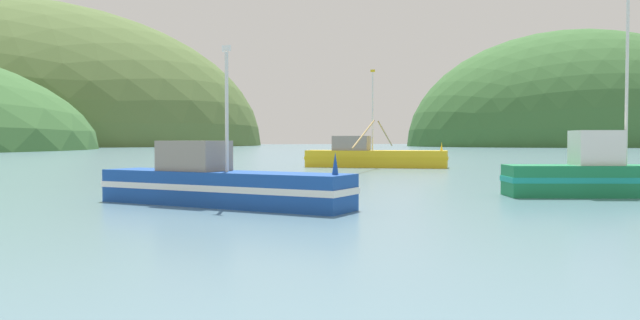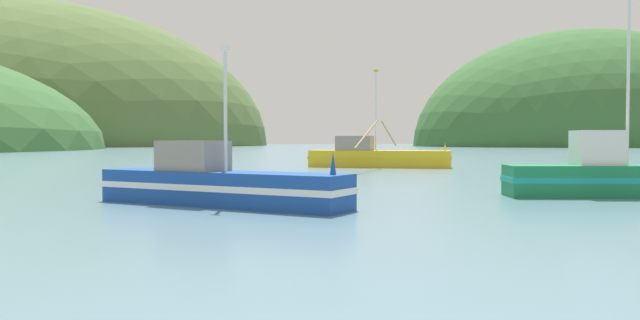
% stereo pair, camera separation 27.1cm
% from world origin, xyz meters
% --- Properties ---
extents(hill_far_right, '(184.47, 147.58, 106.47)m').
position_xyz_m(hill_far_right, '(-54.35, 251.14, 0.00)').
color(hill_far_right, '#516B38').
rests_on(hill_far_right, ground).
extents(hill_mid_left, '(121.65, 97.32, 79.42)m').
position_xyz_m(hill_mid_left, '(138.59, 183.51, 0.00)').
color(hill_mid_left, '#386633').
rests_on(hill_mid_left, ground).
extents(fishing_boat_yellow, '(11.12, 18.46, 7.85)m').
position_xyz_m(fishing_boat_yellow, '(11.63, 45.35, 0.88)').
color(fishing_boat_yellow, gold).
rests_on(fishing_boat_yellow, ground).
extents(fishing_boat_green, '(8.42, 4.07, 7.92)m').
position_xyz_m(fishing_boat_green, '(11.61, 18.56, 0.80)').
color(fishing_boat_green, '#197A47').
rests_on(fishing_boat_green, ground).
extents(fishing_boat_blue, '(8.05, 7.81, 5.37)m').
position_xyz_m(fishing_boat_blue, '(-3.53, 19.28, 0.74)').
color(fishing_boat_blue, '#19479E').
rests_on(fishing_boat_blue, ground).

